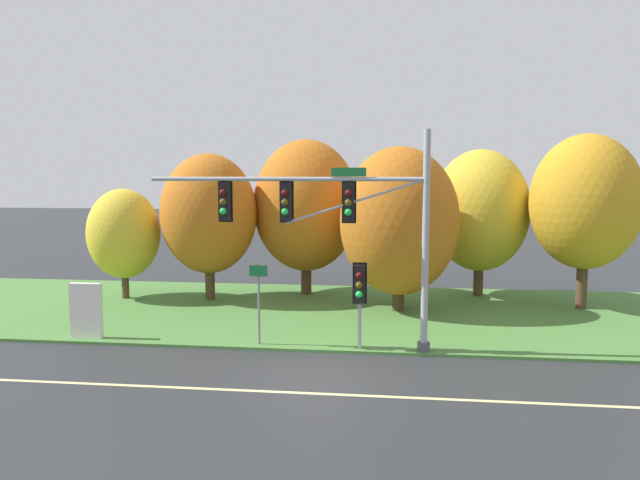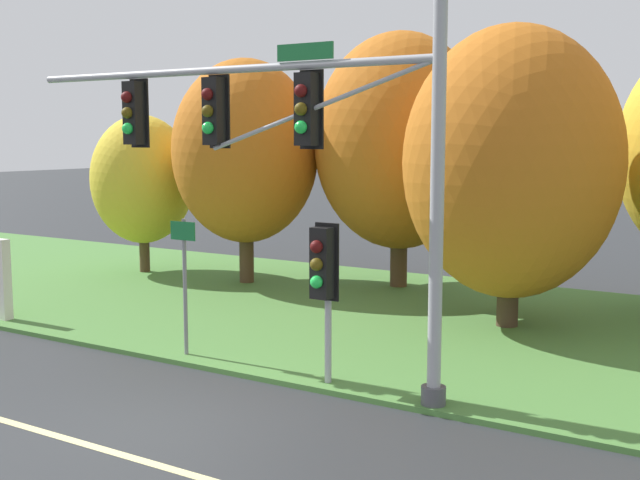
{
  "view_description": "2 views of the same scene",
  "coord_description": "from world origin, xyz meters",
  "px_view_note": "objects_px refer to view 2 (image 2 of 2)",
  "views": [
    {
      "loc": [
        2.29,
        -16.83,
        5.74
      ],
      "look_at": [
        -0.23,
        3.5,
        3.54
      ],
      "focal_mm": 35.0,
      "sensor_mm": 36.0,
      "label": 1
    },
    {
      "loc": [
        8.21,
        -8.73,
        4.36
      ],
      "look_at": [
        0.48,
        3.65,
        2.48
      ],
      "focal_mm": 45.0,
      "sensor_mm": 36.0,
      "label": 2
    }
  ],
  "objects_px": {
    "tree_mid_verge": "(512,163)",
    "tree_behind_signpost": "(400,142)",
    "route_sign_post": "(184,272)",
    "tree_nearest_road": "(142,180)",
    "traffic_signal_mast": "(287,136)",
    "tree_left_of_mast": "(245,152)",
    "pedestrian_signal_near_kerb": "(323,271)"
  },
  "relations": [
    {
      "from": "tree_mid_verge",
      "to": "tree_behind_signpost",
      "type": "bearing_deg",
      "value": 144.15
    },
    {
      "from": "route_sign_post",
      "to": "tree_nearest_road",
      "type": "distance_m",
      "value": 10.33
    },
    {
      "from": "traffic_signal_mast",
      "to": "route_sign_post",
      "type": "height_order",
      "value": "traffic_signal_mast"
    },
    {
      "from": "traffic_signal_mast",
      "to": "tree_left_of_mast",
      "type": "distance_m",
      "value": 9.63
    },
    {
      "from": "tree_mid_verge",
      "to": "pedestrian_signal_near_kerb",
      "type": "bearing_deg",
      "value": -101.82
    },
    {
      "from": "tree_mid_verge",
      "to": "tree_left_of_mast",
      "type": "bearing_deg",
      "value": 171.14
    },
    {
      "from": "pedestrian_signal_near_kerb",
      "to": "traffic_signal_mast",
      "type": "bearing_deg",
      "value": 175.87
    },
    {
      "from": "tree_behind_signpost",
      "to": "tree_mid_verge",
      "type": "xyz_separation_m",
      "value": [
        4.28,
        -3.1,
        -0.44
      ]
    },
    {
      "from": "traffic_signal_mast",
      "to": "tree_left_of_mast",
      "type": "relative_size",
      "value": 1.39
    },
    {
      "from": "pedestrian_signal_near_kerb",
      "to": "tree_left_of_mast",
      "type": "xyz_separation_m",
      "value": [
        -7.15,
        7.25,
        1.85
      ]
    },
    {
      "from": "traffic_signal_mast",
      "to": "pedestrian_signal_near_kerb",
      "type": "xyz_separation_m",
      "value": [
        0.77,
        -0.06,
        -2.29
      ]
    },
    {
      "from": "traffic_signal_mast",
      "to": "tree_mid_verge",
      "type": "relative_size",
      "value": 1.34
    },
    {
      "from": "tree_nearest_road",
      "to": "route_sign_post",
      "type": "bearing_deg",
      "value": -41.34
    },
    {
      "from": "tree_nearest_road",
      "to": "pedestrian_signal_near_kerb",
      "type": "bearing_deg",
      "value": -32.45
    },
    {
      "from": "route_sign_post",
      "to": "tree_behind_signpost",
      "type": "height_order",
      "value": "tree_behind_signpost"
    },
    {
      "from": "route_sign_post",
      "to": "tree_left_of_mast",
      "type": "height_order",
      "value": "tree_left_of_mast"
    },
    {
      "from": "tree_behind_signpost",
      "to": "traffic_signal_mast",
      "type": "bearing_deg",
      "value": -75.82
    },
    {
      "from": "route_sign_post",
      "to": "tree_mid_verge",
      "type": "xyz_separation_m",
      "value": [
        4.58,
        5.7,
        2.04
      ]
    },
    {
      "from": "route_sign_post",
      "to": "tree_nearest_road",
      "type": "relative_size",
      "value": 0.54
    },
    {
      "from": "route_sign_post",
      "to": "tree_nearest_road",
      "type": "bearing_deg",
      "value": 138.66
    },
    {
      "from": "traffic_signal_mast",
      "to": "tree_behind_signpost",
      "type": "relative_size",
      "value": 1.26
    },
    {
      "from": "tree_behind_signpost",
      "to": "tree_mid_verge",
      "type": "relative_size",
      "value": 1.07
    },
    {
      "from": "traffic_signal_mast",
      "to": "tree_behind_signpost",
      "type": "bearing_deg",
      "value": 104.18
    },
    {
      "from": "tree_nearest_road",
      "to": "tree_behind_signpost",
      "type": "height_order",
      "value": "tree_behind_signpost"
    },
    {
      "from": "tree_left_of_mast",
      "to": "tree_mid_verge",
      "type": "bearing_deg",
      "value": -8.86
    },
    {
      "from": "traffic_signal_mast",
      "to": "pedestrian_signal_near_kerb",
      "type": "height_order",
      "value": "traffic_signal_mast"
    },
    {
      "from": "tree_behind_signpost",
      "to": "tree_mid_verge",
      "type": "distance_m",
      "value": 5.31
    },
    {
      "from": "route_sign_post",
      "to": "tree_left_of_mast",
      "type": "distance_m",
      "value": 8.27
    },
    {
      "from": "pedestrian_signal_near_kerb",
      "to": "route_sign_post",
      "type": "bearing_deg",
      "value": 175.82
    },
    {
      "from": "tree_mid_verge",
      "to": "traffic_signal_mast",
      "type": "bearing_deg",
      "value": -108.87
    },
    {
      "from": "route_sign_post",
      "to": "tree_behind_signpost",
      "type": "distance_m",
      "value": 9.15
    },
    {
      "from": "traffic_signal_mast",
      "to": "tree_left_of_mast",
      "type": "bearing_deg",
      "value": 131.54
    }
  ]
}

